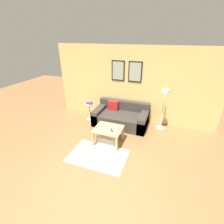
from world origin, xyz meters
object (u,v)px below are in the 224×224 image
coffee_table (108,131)px  book_stack (89,103)px  remote_control (112,130)px  cell_phone (111,127)px  floor_lamp (164,103)px  couch (121,117)px  side_table (90,110)px  storage_bin (108,138)px

coffee_table → book_stack: book_stack is taller
remote_control → cell_phone: (-0.07, 0.15, -0.01)m
cell_phone → floor_lamp: bearing=67.4°
book_stack → cell_phone: book_stack is taller
couch → cell_phone: bearing=-87.3°
couch → side_table: size_ratio=3.01×
book_stack → remote_control: size_ratio=1.59×
couch → side_table: (-1.18, -0.05, 0.09)m
storage_bin → cell_phone: (0.10, 0.03, 0.37)m
remote_control → cell_phone: size_ratio=1.07×
book_stack → remote_control: book_stack is taller
storage_bin → remote_control: (0.17, -0.12, 0.38)m
floor_lamp → side_table: 2.58m
cell_phone → storage_bin: bearing=-137.8°
couch → book_stack: size_ratio=7.51×
coffee_table → floor_lamp: (1.34, 1.17, 0.58)m
remote_control → cell_phone: remote_control is taller
couch → floor_lamp: (1.33, -0.00, 0.69)m
couch → cell_phone: size_ratio=12.77×
coffee_table → remote_control: size_ratio=5.11×
side_table → remote_control: size_ratio=3.96×
coffee_table → side_table: size_ratio=1.29×
coffee_table → cell_phone: size_ratio=5.47×
couch → coffee_table: couch is taller
couch → floor_lamp: bearing=-0.0°
couch → side_table: 1.18m
couch → storage_bin: (-0.05, -1.12, -0.16)m
couch → coffee_table: size_ratio=2.33×
coffee_table → storage_bin: bearing=125.5°
book_stack → cell_phone: size_ratio=1.70×
floor_lamp → side_table: (-2.51, -0.05, -0.60)m
book_stack → couch: bearing=2.4°
floor_lamp → book_stack: bearing=-178.9°
floor_lamp → remote_control: 1.80m
couch → remote_control: bearing=-84.6°
floor_lamp → cell_phone: floor_lamp is taller
side_table → storage_bin: bearing=-43.5°
floor_lamp → book_stack: (-2.50, -0.05, -0.32)m
couch → book_stack: (-1.17, -0.05, 0.37)m
side_table → cell_phone: side_table is taller
couch → remote_control: 1.27m
coffee_table → book_stack: (-1.16, 1.12, 0.26)m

